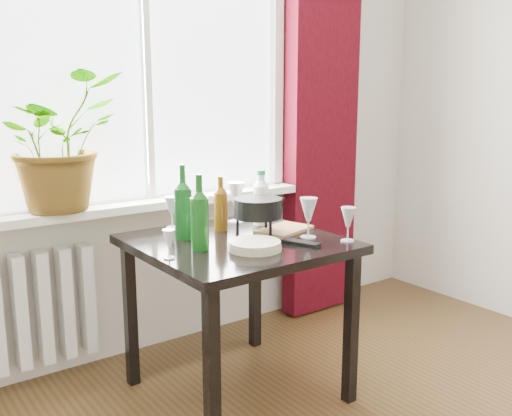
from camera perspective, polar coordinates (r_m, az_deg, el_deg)
window at (r=3.01m, az=-11.17°, el=15.40°), size 1.72×0.08×1.62m
windowsill at (r=2.99m, az=-10.02°, el=0.53°), size 1.72×0.20×0.04m
curtain at (r=3.55m, az=6.60°, el=10.00°), size 0.50×0.12×2.56m
radiator at (r=2.90m, az=-23.57°, el=-9.77°), size 0.80×0.10×0.55m
table at (r=2.57m, az=-1.91°, el=-5.15°), size 0.85×0.85×0.74m
potted_plant at (r=2.78m, az=-19.25°, el=6.31°), size 0.71×0.67×0.64m
wine_bottle_left at (r=2.36m, az=-5.68°, el=-0.36°), size 0.10×0.10×0.32m
wine_bottle_right at (r=2.55m, az=-7.31°, el=0.66°), size 0.10×0.10×0.34m
bottle_amber at (r=2.70m, az=-3.56°, el=0.52°), size 0.08×0.08×0.26m
cleaning_bottle at (r=2.81m, az=0.49°, el=1.06°), size 0.10×0.10×0.27m
wineglass_front_right at (r=2.56m, az=5.27°, el=-0.94°), size 0.10×0.10×0.19m
wineglass_far_right at (r=2.53m, az=9.19°, el=-1.58°), size 0.08×0.08×0.16m
wineglass_back_center at (r=2.87m, az=-2.02°, el=0.65°), size 0.09×0.09×0.21m
wineglass_back_left at (r=2.77m, az=-8.42°, el=-0.41°), size 0.08×0.08×0.16m
wineglass_front_left at (r=2.27m, az=-8.71°, el=-3.58°), size 0.06×0.06×0.12m
plate_stack at (r=2.38m, az=-0.12°, el=-3.76°), size 0.29×0.29×0.04m
fondue_pot at (r=2.61m, az=0.20°, el=-0.88°), size 0.29×0.26×0.17m
tv_remote at (r=2.46m, az=4.51°, el=-3.53°), size 0.10×0.18×0.02m
cutting_board at (r=2.70m, az=2.82°, el=-2.16°), size 0.31×0.24×0.01m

